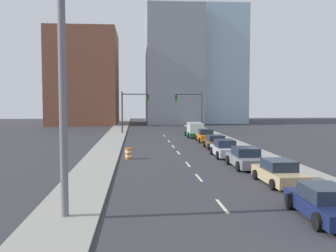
{
  "coord_description": "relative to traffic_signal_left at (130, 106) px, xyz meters",
  "views": [
    {
      "loc": [
        -4.02,
        -8.36,
        4.95
      ],
      "look_at": [
        -0.51,
        33.05,
        2.2
      ],
      "focal_mm": 40.0,
      "sensor_mm": 36.0,
      "label": 1
    }
  ],
  "objects": [
    {
      "name": "lane_stripe_at_38m",
      "position": [
        5.02,
        -11.52,
        -4.15
      ],
      "size": [
        0.16,
        2.4,
        0.01
      ],
      "primitive_type": "cube",
      "color": "beige",
      "rests_on": "ground"
    },
    {
      "name": "sedan_brown",
      "position": [
        9.3,
        -18.89,
        -3.52
      ],
      "size": [
        2.17,
        4.35,
        1.38
      ],
      "rotation": [
        0.0,
        0.0,
        -0.01
      ],
      "color": "brown",
      "rests_on": "ground"
    },
    {
      "name": "sedan_gray",
      "position": [
        9.13,
        -30.37,
        -3.46
      ],
      "size": [
        2.19,
        4.76,
        1.52
      ],
      "rotation": [
        0.0,
        0.0,
        0.0
      ],
      "color": "slate",
      "rests_on": "ground"
    },
    {
      "name": "lane_stripe_at_45m",
      "position": [
        5.02,
        -4.09,
        -4.15
      ],
      "size": [
        0.16,
        2.4,
        0.01
      ],
      "primitive_type": "cube",
      "color": "beige",
      "rests_on": "ground"
    },
    {
      "name": "traffic_signal_right",
      "position": [
        9.94,
        0.0,
        0.0
      ],
      "size": [
        4.28,
        0.35,
        6.44
      ],
      "color": "#38383D",
      "rests_on": "ground"
    },
    {
      "name": "building_brick_left",
      "position": [
        -10.12,
        24.85,
        5.78
      ],
      "size": [
        14.0,
        16.0,
        19.88
      ],
      "color": "brown",
      "rests_on": "ground"
    },
    {
      "name": "utility_pole_left_near",
      "position": [
        -2.03,
        -41.71,
        1.38
      ],
      "size": [
        1.6,
        0.32,
        10.82
      ],
      "color": "slate",
      "rests_on": "ground"
    },
    {
      "name": "lane_stripe_at_9m",
      "position": [
        5.02,
        -40.38,
        -4.15
      ],
      "size": [
        0.16,
        2.4,
        0.01
      ],
      "primitive_type": "cube",
      "color": "beige",
      "rests_on": "ground"
    },
    {
      "name": "sedan_navy",
      "position": [
        8.88,
        -42.6,
        -3.51
      ],
      "size": [
        2.24,
        4.79,
        1.4
      ],
      "rotation": [
        0.0,
        0.0,
        -0.04
      ],
      "color": "#141E47",
      "rests_on": "ground"
    },
    {
      "name": "sidewalk_right",
      "position": [
        12.11,
        1.86,
        -4.1
      ],
      "size": [
        2.98,
        102.01,
        0.12
      ],
      "color": "gray",
      "rests_on": "ground"
    },
    {
      "name": "traffic_barrel",
      "position": [
        0.29,
        -25.49,
        -3.68
      ],
      "size": [
        0.56,
        0.56,
        0.95
      ],
      "color": "orange",
      "rests_on": "ground"
    },
    {
      "name": "building_glass_right",
      "position": [
        19.2,
        32.85,
        8.98
      ],
      "size": [
        13.0,
        20.0,
        26.27
      ],
      "color": "#99B7CC",
      "rests_on": "ground"
    },
    {
      "name": "sedan_silver",
      "position": [
        8.86,
        -24.86,
        -3.46
      ],
      "size": [
        2.13,
        4.75,
        1.53
      ],
      "rotation": [
        0.0,
        0.0,
        -0.02
      ],
      "color": "#B2B2BC",
      "rests_on": "ground"
    },
    {
      "name": "sedan_orange",
      "position": [
        9.46,
        -12.34,
        -3.46
      ],
      "size": [
        2.16,
        4.51,
        1.54
      ],
      "rotation": [
        0.0,
        0.0,
        -0.02
      ],
      "color": "orange",
      "rests_on": "ground"
    },
    {
      "name": "lane_stripe_at_27m",
      "position": [
        5.02,
        -21.89,
        -4.15
      ],
      "size": [
        0.16,
        2.4,
        0.01
      ],
      "primitive_type": "cube",
      "color": "beige",
      "rests_on": "ground"
    },
    {
      "name": "lane_stripe_at_21m",
      "position": [
        5.02,
        -28.59,
        -4.15
      ],
      "size": [
        0.16,
        2.4,
        0.01
      ],
      "primitive_type": "cube",
      "color": "beige",
      "rests_on": "ground"
    },
    {
      "name": "sedan_tan",
      "position": [
        9.48,
        -35.98,
        -3.5
      ],
      "size": [
        2.18,
        4.65,
        1.46
      ],
      "rotation": [
        0.0,
        0.0,
        0.02
      ],
      "color": "tan",
      "rests_on": "ground"
    },
    {
      "name": "box_truck_green",
      "position": [
        9.09,
        -6.26,
        -3.21
      ],
      "size": [
        2.41,
        6.01,
        2.0
      ],
      "rotation": [
        0.0,
        0.0,
        -0.02
      ],
      "color": "#1E6033",
      "rests_on": "ground"
    },
    {
      "name": "building_office_center",
      "position": [
        9.27,
        28.85,
        8.4
      ],
      "size": [
        12.0,
        20.0,
        25.12
      ],
      "color": "gray",
      "rests_on": "ground"
    },
    {
      "name": "lane_stripe_at_15m",
      "position": [
        5.02,
        -33.77,
        -4.15
      ],
      "size": [
        0.16,
        2.4,
        0.01
      ],
      "primitive_type": "cube",
      "color": "beige",
      "rests_on": "ground"
    },
    {
      "name": "sidewalk_left",
      "position": [
        -2.08,
        1.86,
        -4.1
      ],
      "size": [
        2.98,
        102.01,
        0.12
      ],
      "color": "gray",
      "rests_on": "ground"
    },
    {
      "name": "traffic_signal_left",
      "position": [
        0.0,
        0.0,
        0.0
      ],
      "size": [
        4.28,
        0.35,
        6.44
      ],
      "color": "#38383D",
      "rests_on": "ground"
    },
    {
      "name": "lane_stripe_at_32m",
      "position": [
        5.02,
        -16.82,
        -4.15
      ],
      "size": [
        0.16,
        2.4,
        0.01
      ],
      "primitive_type": "cube",
      "color": "beige",
      "rests_on": "ground"
    }
  ]
}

